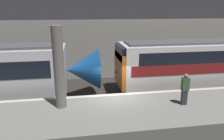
% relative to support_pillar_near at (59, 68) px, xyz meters
% --- Properties ---
extents(ground_plane, '(120.00, 120.00, 0.00)m').
position_rel_support_pillar_near_xyz_m(ground_plane, '(2.98, 1.27, -3.19)').
color(ground_plane, '#282623').
extents(platform, '(40.00, 4.18, 1.14)m').
position_rel_support_pillar_near_xyz_m(platform, '(2.98, -0.81, -2.63)').
color(platform, slate).
rests_on(platform, ground).
extents(station_rear_barrier, '(50.00, 0.15, 5.09)m').
position_rel_support_pillar_near_xyz_m(station_rear_barrier, '(2.98, 7.97, -0.65)').
color(station_rear_barrier, '#9E998E').
rests_on(station_rear_barrier, ground).
extents(support_pillar_near, '(0.53, 0.53, 4.13)m').
position_rel_support_pillar_near_xyz_m(support_pillar_near, '(0.00, 0.00, 0.00)').
color(support_pillar_near, slate).
rests_on(support_pillar_near, platform).
extents(person_waiting, '(0.38, 0.24, 1.69)m').
position_rel_support_pillar_near_xyz_m(person_waiting, '(6.36, -0.77, -1.17)').
color(person_waiting, '#2D2D38').
rests_on(person_waiting, platform).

